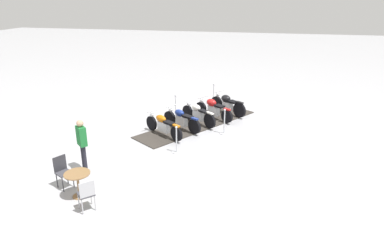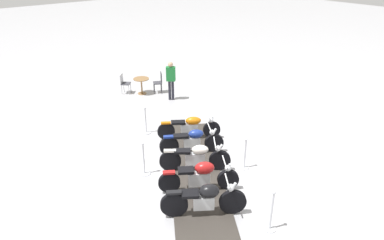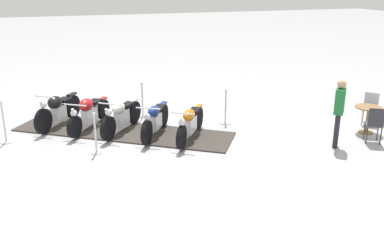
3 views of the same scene
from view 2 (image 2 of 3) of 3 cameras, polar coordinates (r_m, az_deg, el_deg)
ground_plane at (r=10.63m, az=0.51°, el=-8.43°), size 80.00×80.00×0.00m
display_platform at (r=10.62m, az=0.51°, el=-8.34°), size 5.97×4.70×0.04m
motorcycle_black at (r=8.74m, az=2.20°, el=-12.95°), size 1.34×1.84×1.02m
motorcycle_maroon at (r=9.53m, az=1.45°, el=-9.26°), size 1.36×1.92×0.90m
motorcycle_cream at (r=10.35m, az=0.70°, el=-6.16°), size 1.41×1.77×0.96m
motorcycle_navy at (r=11.21m, az=0.11°, el=-3.50°), size 1.20×1.88×0.93m
motorcycle_copper at (r=12.07m, az=-0.30°, el=-1.14°), size 1.35×1.90×0.91m
stanchion_right_front at (r=8.66m, az=13.01°, el=-15.38°), size 0.31×0.31×1.14m
stanchion_left_rear at (r=12.69m, az=-7.68°, el=-0.84°), size 0.35×0.35×1.04m
stanchion_right_mid at (r=10.67m, az=8.78°, el=-6.25°), size 0.30×0.30×1.06m
stanchion_left_mid at (r=10.42m, az=-7.98°, el=-7.35°), size 0.35×0.35×1.09m
cafe_table at (r=16.23m, az=-8.42°, el=6.22°), size 0.73×0.73×0.75m
cafe_chair_near_table at (r=16.28m, az=-5.51°, el=6.46°), size 0.54×0.54×0.98m
cafe_chair_across_table at (r=16.44m, az=-11.23°, el=6.19°), size 0.57×0.57×0.93m
bystander_person at (r=15.23m, az=-3.54°, el=7.08°), size 0.43×0.45×1.76m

